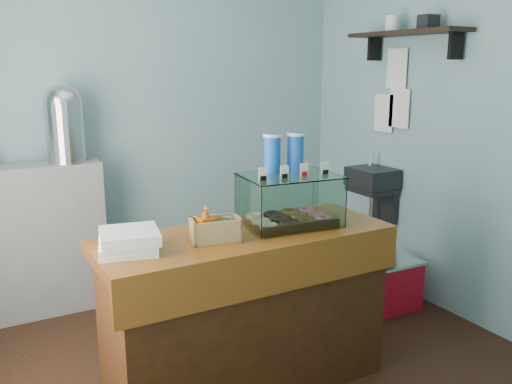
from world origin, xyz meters
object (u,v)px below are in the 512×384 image
coffee_urn (64,121)px  red_cooler (388,284)px  display_case (288,194)px  counter (246,309)px

coffee_urn → red_cooler: coffee_urn is taller
display_case → coffee_urn: coffee_urn is taller
display_case → red_cooler: (1.09, 0.31, -0.88)m
counter → display_case: 0.68m
counter → coffee_urn: size_ratio=2.90×
counter → display_case: size_ratio=2.89×
red_cooler → counter: bearing=-162.2°
display_case → red_cooler: bearing=21.5°
display_case → red_cooler: 1.44m
coffee_urn → counter: bearing=-68.5°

